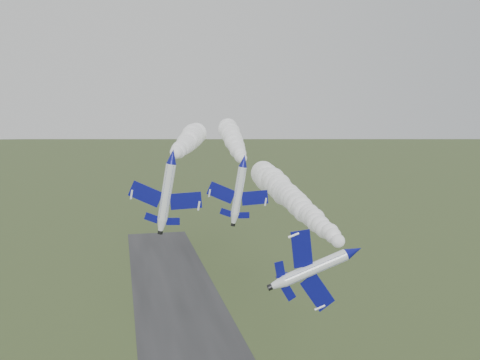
# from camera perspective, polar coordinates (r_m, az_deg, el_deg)

# --- Properties ---
(jet_lead) EXTENTS (4.43, 12.46, 9.67)m
(jet_lead) POSITION_cam_1_polar(r_m,az_deg,el_deg) (66.49, 12.10, -7.45)
(jet_lead) COLOR white
(smoke_trail_jet_lead) EXTENTS (8.17, 57.50, 5.54)m
(smoke_trail_jet_lead) POSITION_cam_1_polar(r_m,az_deg,el_deg) (95.51, 5.35, -1.85)
(smoke_trail_jet_lead) COLOR white
(jet_pair_left) EXTENTS (11.59, 13.83, 3.78)m
(jet_pair_left) POSITION_cam_1_polar(r_m,az_deg,el_deg) (84.75, -7.23, 2.52)
(jet_pair_left) COLOR white
(smoke_trail_jet_pair_left) EXTENTS (16.75, 57.44, 5.59)m
(smoke_trail_jet_pair_left) POSITION_cam_1_polar(r_m,az_deg,el_deg) (116.61, -5.61, 4.09)
(smoke_trail_jet_pair_left) COLOR white
(jet_pair_right) EXTENTS (10.11, 12.12, 3.27)m
(jet_pair_right) POSITION_cam_1_polar(r_m,az_deg,el_deg) (87.63, 0.41, 2.08)
(jet_pair_right) COLOR white
(smoke_trail_jet_pair_right) EXTENTS (14.20, 60.52, 5.12)m
(smoke_trail_jet_pair_right) POSITION_cam_1_polar(r_m,az_deg,el_deg) (120.40, -0.77, 4.35)
(smoke_trail_jet_pair_right) COLOR white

